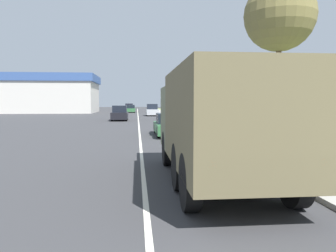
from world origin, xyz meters
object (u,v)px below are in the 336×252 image
Objects in this scene: military_truck at (217,121)px; car_second_ahead at (120,114)px; car_fourth_ahead at (130,109)px; car_third_ahead at (152,111)px; car_nearest_ahead at (171,125)px; car_farthest_ahead at (129,108)px.

car_second_ahead is at bearing 97.88° from military_truck.
car_third_ahead is at bearing -76.84° from car_fourth_ahead.
military_truck reaches higher than car_fourth_ahead.
car_fourth_ahead is (-3.34, 43.19, 0.04)m from car_nearest_ahead.
military_truck reaches higher than car_nearest_ahead.
military_truck is at bearing -90.30° from car_third_ahead.
military_truck reaches higher than car_third_ahead.
car_second_ahead is (-4.00, 16.48, 0.11)m from car_nearest_ahead.
car_nearest_ahead is 50.73m from car_farthest_ahead.
car_second_ahead is (-3.95, 28.58, -0.87)m from military_truck.
car_fourth_ahead is at bearing 103.16° from car_third_ahead.
car_fourth_ahead is (0.66, 26.71, -0.08)m from car_second_ahead.
military_truck is 55.39m from car_fourth_ahead.
military_truck is 1.67× the size of car_third_ahead.
car_second_ahead reaches higher than car_nearest_ahead.
military_truck is at bearing -90.20° from car_nearest_ahead.
car_third_ahead is (0.17, 28.21, 0.15)m from car_nearest_ahead.
car_farthest_ahead is (-3.74, 50.59, 0.12)m from car_nearest_ahead.
military_truck reaches higher than car_second_ahead.
car_farthest_ahead reaches higher than car_nearest_ahead.
car_third_ahead is at bearing -80.11° from car_farthest_ahead.
car_nearest_ahead is 28.21m from car_third_ahead.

